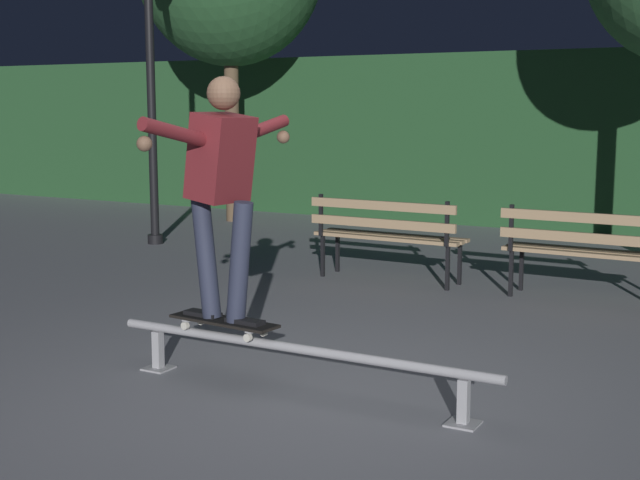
{
  "coord_description": "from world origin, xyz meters",
  "views": [
    {
      "loc": [
        2.68,
        -4.52,
        1.79
      ],
      "look_at": [
        -0.27,
        0.82,
        0.85
      ],
      "focal_mm": 49.19,
      "sensor_mm": 36.0,
      "label": 1
    }
  ],
  "objects_px": {
    "skateboarder": "(222,178)",
    "park_bench_leftmost": "(386,230)",
    "grind_rail": "(296,355)",
    "skateboard": "(224,322)",
    "park_bench_left_center": "(590,245)",
    "lamp_post_left": "(150,51)"
  },
  "relations": [
    {
      "from": "grind_rail",
      "to": "lamp_post_left",
      "type": "xyz_separation_m",
      "value": [
        -4.7,
        4.34,
        2.23
      ]
    },
    {
      "from": "park_bench_leftmost",
      "to": "park_bench_left_center",
      "type": "bearing_deg",
      "value": 0.0
    },
    {
      "from": "park_bench_left_center",
      "to": "grind_rail",
      "type": "bearing_deg",
      "value": -106.48
    },
    {
      "from": "grind_rail",
      "to": "park_bench_left_center",
      "type": "distance_m",
      "value": 3.66
    },
    {
      "from": "skateboard",
      "to": "park_bench_left_center",
      "type": "height_order",
      "value": "park_bench_left_center"
    },
    {
      "from": "skateboard",
      "to": "park_bench_left_center",
      "type": "bearing_deg",
      "value": 65.71
    },
    {
      "from": "park_bench_left_center",
      "to": "lamp_post_left",
      "type": "distance_m",
      "value": 6.11
    },
    {
      "from": "skateboarder",
      "to": "lamp_post_left",
      "type": "bearing_deg",
      "value": 133.77
    },
    {
      "from": "skateboarder",
      "to": "park_bench_leftmost",
      "type": "height_order",
      "value": "skateboarder"
    },
    {
      "from": "grind_rail",
      "to": "skateboard",
      "type": "bearing_deg",
      "value": 180.0
    },
    {
      "from": "grind_rail",
      "to": "lamp_post_left",
      "type": "bearing_deg",
      "value": 137.28
    },
    {
      "from": "park_bench_leftmost",
      "to": "lamp_post_left",
      "type": "bearing_deg",
      "value": 167.27
    },
    {
      "from": "grind_rail",
      "to": "skateboard",
      "type": "xyz_separation_m",
      "value": [
        -0.54,
        0.0,
        0.15
      ]
    },
    {
      "from": "skateboarder",
      "to": "park_bench_leftmost",
      "type": "bearing_deg",
      "value": 97.36
    },
    {
      "from": "skateboarder",
      "to": "park_bench_leftmost",
      "type": "xyz_separation_m",
      "value": [
        -0.45,
        3.5,
        -0.8
      ]
    },
    {
      "from": "skateboarder",
      "to": "park_bench_leftmost",
      "type": "relative_size",
      "value": 0.97
    },
    {
      "from": "park_bench_left_center",
      "to": "skateboarder",
      "type": "bearing_deg",
      "value": -114.25
    },
    {
      "from": "park_bench_leftmost",
      "to": "park_bench_left_center",
      "type": "xyz_separation_m",
      "value": [
        2.03,
        0.0,
        0.0
      ]
    },
    {
      "from": "skateboard",
      "to": "skateboarder",
      "type": "xyz_separation_m",
      "value": [
        0.0,
        -0.0,
        0.94
      ]
    },
    {
      "from": "park_bench_leftmost",
      "to": "park_bench_left_center",
      "type": "relative_size",
      "value": 1.0
    },
    {
      "from": "skateboarder",
      "to": "skateboard",
      "type": "bearing_deg",
      "value": 174.71
    },
    {
      "from": "grind_rail",
      "to": "park_bench_left_center",
      "type": "height_order",
      "value": "park_bench_left_center"
    }
  ]
}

